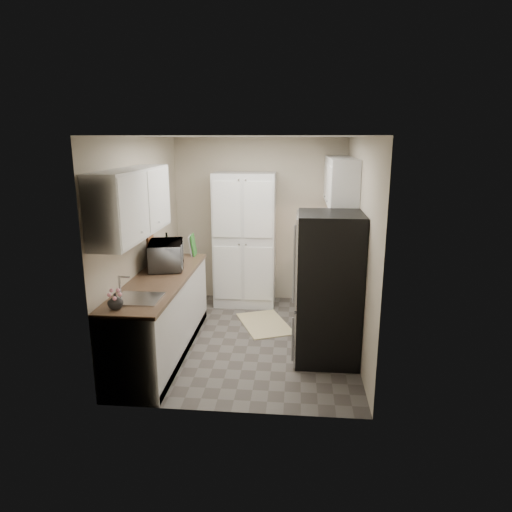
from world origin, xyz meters
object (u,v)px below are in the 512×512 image
(electric_range, at_px, (326,296))
(refrigerator, at_px, (328,288))
(wine_bottle, at_px, (167,247))
(pantry_cabinet, at_px, (245,240))
(microwave, at_px, (166,255))
(toaster_oven, at_px, (323,240))

(electric_range, bearing_deg, refrigerator, -92.48)
(refrigerator, relative_size, wine_bottle, 5.26)
(pantry_cabinet, relative_size, refrigerator, 1.18)
(pantry_cabinet, xyz_separation_m, electric_range, (1.17, -0.93, -0.52))
(pantry_cabinet, height_order, microwave, pantry_cabinet)
(electric_range, distance_m, refrigerator, 0.88)
(wine_bottle, bearing_deg, toaster_oven, 20.11)
(electric_range, bearing_deg, pantry_cabinet, 141.78)
(wine_bottle, bearing_deg, refrigerator, -22.21)
(electric_range, height_order, refrigerator, refrigerator)
(electric_range, xyz_separation_m, wine_bottle, (-2.11, 0.05, 0.60))
(microwave, height_order, wine_bottle, microwave)
(pantry_cabinet, height_order, electric_range, pantry_cabinet)
(electric_range, relative_size, wine_bottle, 3.49)
(pantry_cabinet, bearing_deg, electric_range, -38.22)
(refrigerator, bearing_deg, electric_range, 87.52)
(electric_range, distance_m, microwave, 2.12)
(refrigerator, xyz_separation_m, microwave, (-1.96, 0.40, 0.23))
(electric_range, relative_size, toaster_oven, 2.61)
(microwave, xyz_separation_m, toaster_oven, (1.98, 1.21, -0.04))
(electric_range, xyz_separation_m, refrigerator, (-0.03, -0.80, 0.37))
(refrigerator, relative_size, microwave, 2.86)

